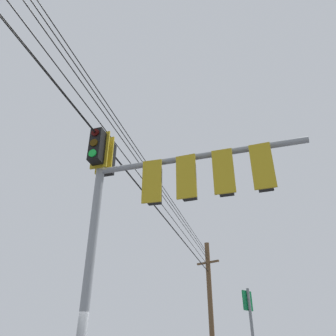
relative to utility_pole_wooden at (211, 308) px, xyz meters
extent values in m
cylinder|color=gray|center=(14.25, -6.70, -1.05)|extent=(0.20, 0.20, 6.50)
cylinder|color=gray|center=(15.30, -4.55, 1.37)|extent=(2.23, 4.36, 0.14)
cube|color=black|center=(13.98, -6.57, 1.92)|extent=(0.40, 0.40, 0.90)
cube|color=#B29319|center=(14.13, -6.65, 1.92)|extent=(0.23, 0.41, 1.04)
cylinder|color=#360503|center=(13.83, -6.50, 2.22)|extent=(0.11, 0.19, 0.20)
cylinder|color=#3C2703|center=(13.83, -6.50, 1.92)|extent=(0.11, 0.19, 0.20)
cylinder|color=green|center=(13.83, -6.50, 1.62)|extent=(0.11, 0.19, 0.20)
cube|color=black|center=(14.52, -6.84, 1.92)|extent=(0.40, 0.40, 0.90)
cube|color=#B29319|center=(14.36, -6.76, 1.92)|extent=(0.23, 0.41, 1.04)
cylinder|color=#360503|center=(14.66, -6.91, 2.22)|extent=(0.11, 0.19, 0.20)
cylinder|color=#3C2703|center=(14.66, -6.91, 1.92)|extent=(0.11, 0.19, 0.20)
cylinder|color=green|center=(14.66, -6.91, 1.62)|extent=(0.11, 0.19, 0.20)
cube|color=black|center=(14.86, -5.45, 0.82)|extent=(0.39, 0.39, 0.90)
cube|color=#B29319|center=(15.02, -5.51, 0.82)|extent=(0.21, 0.42, 1.04)
cylinder|color=#360503|center=(14.71, -5.38, 1.12)|extent=(0.11, 0.20, 0.20)
cylinder|color=#3C2703|center=(14.71, -5.38, 0.82)|extent=(0.11, 0.20, 0.20)
cylinder|color=green|center=(14.71, -5.38, 0.52)|extent=(0.11, 0.20, 0.20)
cube|color=black|center=(15.21, -4.73, 0.82)|extent=(0.41, 0.41, 0.90)
cube|color=#B29319|center=(15.36, -4.81, 0.82)|extent=(0.25, 0.41, 1.04)
cylinder|color=#360503|center=(15.07, -4.65, 1.12)|extent=(0.12, 0.19, 0.20)
cylinder|color=#3C2703|center=(15.07, -4.65, 0.82)|extent=(0.12, 0.19, 0.20)
cylinder|color=green|center=(15.07, -4.65, 0.52)|extent=(0.12, 0.19, 0.20)
cube|color=black|center=(15.56, -4.01, 0.82)|extent=(0.40, 0.40, 0.90)
cube|color=#B29319|center=(15.71, -4.09, 0.82)|extent=(0.23, 0.41, 1.04)
cylinder|color=#360503|center=(15.41, -3.94, 1.12)|extent=(0.12, 0.19, 0.20)
cylinder|color=#3C2703|center=(15.41, -3.94, 0.82)|extent=(0.12, 0.19, 0.20)
cylinder|color=green|center=(15.41, -3.94, 0.52)|extent=(0.12, 0.19, 0.20)
cube|color=black|center=(15.91, -3.30, 0.82)|extent=(0.41, 0.41, 0.90)
cube|color=#B29319|center=(16.06, -3.38, 0.82)|extent=(0.24, 0.41, 1.04)
cylinder|color=#360503|center=(15.77, -3.22, 1.12)|extent=(0.12, 0.19, 0.20)
cylinder|color=#3C2703|center=(15.77, -3.22, 0.82)|extent=(0.12, 0.19, 0.20)
cylinder|color=green|center=(15.77, -3.22, 0.52)|extent=(0.12, 0.19, 0.20)
cylinder|color=brown|center=(0.00, 0.00, -0.08)|extent=(0.31, 0.31, 8.43)
cube|color=brown|center=(0.00, 0.00, 2.81)|extent=(1.29, 1.22, 0.12)
cube|color=#0C7238|center=(13.56, -3.01, -1.42)|extent=(0.22, 0.31, 0.44)
cube|color=white|center=(13.55, -3.02, -1.42)|extent=(0.17, 0.25, 0.38)
cylinder|color=black|center=(15.67, -7.37, 2.20)|extent=(31.35, 14.77, 0.05)
cylinder|color=black|center=(15.67, -7.37, 2.23)|extent=(31.35, 14.77, 0.05)
cylinder|color=black|center=(15.67, -7.37, 2.63)|extent=(31.35, 14.77, 0.05)
cylinder|color=black|center=(15.67, -7.37, 3.04)|extent=(31.35, 14.77, 0.05)
cylinder|color=black|center=(15.67, -7.37, 3.26)|extent=(31.35, 14.77, 0.05)
cylinder|color=black|center=(15.67, -7.37, 3.46)|extent=(31.35, 14.77, 0.05)
camera|label=1|loc=(21.50, -6.21, -2.54)|focal=35.36mm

